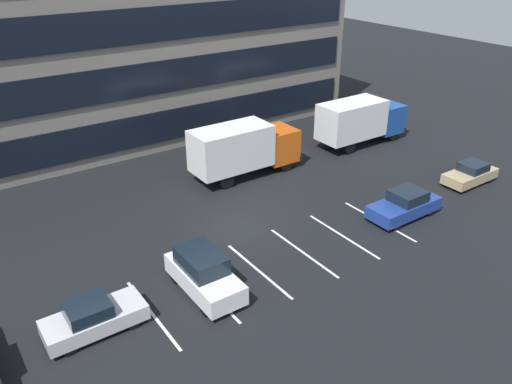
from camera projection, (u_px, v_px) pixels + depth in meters
name	position (u px, v px, depth m)	size (l,w,h in m)	color
ground_plane	(238.00, 228.00, 28.73)	(120.00, 120.00, 0.00)	black
office_building	(106.00, 44.00, 38.64)	(38.37, 10.87, 14.40)	slate
lot_markings	(281.00, 261.00, 25.81)	(14.14, 5.40, 0.01)	silver
box_truck_orange	(244.00, 148.00, 34.07)	(7.66, 2.54, 3.55)	#D85914
box_truck_blue	(361.00, 120.00, 39.23)	(7.54, 2.50, 3.50)	#194799
sedan_tan	(471.00, 174.00, 33.55)	(3.90, 1.63, 1.40)	tan
sedan_silver	(93.00, 318.00, 20.99)	(4.12, 1.72, 1.47)	silver
sedan_navy	(405.00, 205.00, 29.54)	(4.46, 1.87, 1.60)	navy
suv_white	(204.00, 273.00, 23.26)	(1.87, 4.41, 1.99)	white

